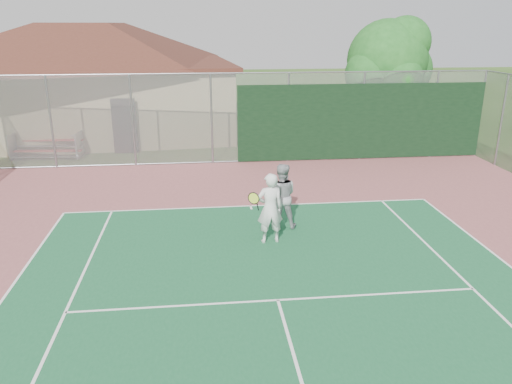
# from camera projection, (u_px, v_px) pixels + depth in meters

# --- Properties ---
(back_fence) EXTENTS (20.08, 0.11, 3.53)m
(back_fence) POSITION_uv_depth(u_px,v_px,m) (291.00, 120.00, 19.62)
(back_fence) COLOR gray
(back_fence) RESTS_ON ground
(clubhouse) EXTENTS (15.41, 10.96, 6.32)m
(clubhouse) POSITION_uv_depth(u_px,v_px,m) (87.00, 68.00, 24.37)
(clubhouse) COLOR tan
(clubhouse) RESTS_ON ground
(bleachers) EXTENTS (2.83, 1.82, 1.03)m
(bleachers) POSITION_uv_depth(u_px,v_px,m) (49.00, 143.00, 20.79)
(bleachers) COLOR #AD3028
(bleachers) RESTS_ON ground
(tree) EXTENTS (4.02, 3.81, 5.61)m
(tree) POSITION_uv_depth(u_px,v_px,m) (389.00, 63.00, 21.23)
(tree) COLOR #3A2515
(tree) RESTS_ON ground
(player_white_front) EXTENTS (0.94, 0.66, 1.81)m
(player_white_front) POSITION_uv_depth(u_px,v_px,m) (270.00, 209.00, 12.36)
(player_white_front) COLOR silver
(player_white_front) RESTS_ON ground
(player_grey_back) EXTENTS (0.92, 0.74, 1.77)m
(player_grey_back) POSITION_uv_depth(u_px,v_px,m) (281.00, 197.00, 13.30)
(player_grey_back) COLOR #989A9D
(player_grey_back) RESTS_ON ground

